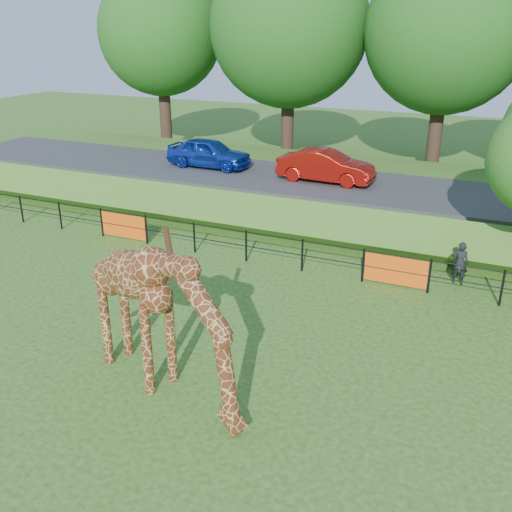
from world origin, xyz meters
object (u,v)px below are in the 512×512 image
Objects in this scene: giraffe at (161,320)px; car_blue at (209,153)px; car_red at (326,166)px; visitor at (460,263)px.

car_blue is (-6.22, 13.55, 0.35)m from giraffe.
car_red is (5.58, -0.28, -0.00)m from car_blue.
giraffe reaches higher than visitor.
visitor is at bearing 77.56° from giraffe.
car_blue is at bearing -24.76° from visitor.
visitor is (5.91, -4.89, -1.39)m from car_red.
car_blue is at bearing 134.39° from giraffe.
car_red is (-0.64, 13.27, 0.35)m from giraffe.
giraffe is at bearing -154.48° from car_blue.
car_red is 7.80m from visitor.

